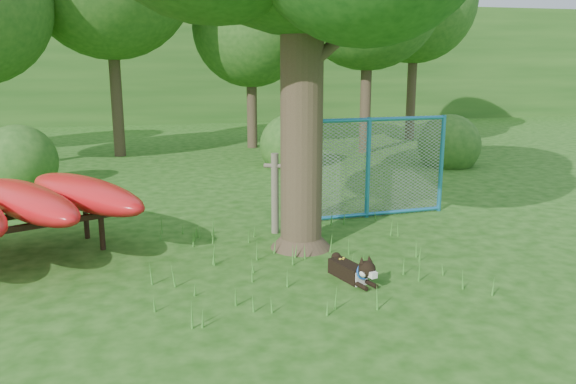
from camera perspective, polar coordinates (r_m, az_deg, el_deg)
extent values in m
plane|color=#194A0E|center=(7.53, 0.49, -9.48)|extent=(80.00, 80.00, 0.00)
cylinder|color=#3B2E20|center=(8.61, 1.41, 10.72)|extent=(0.67, 0.67, 5.10)
cone|color=#3B2E20|center=(8.99, 1.33, -4.07)|extent=(1.01, 1.01, 0.51)
cylinder|color=#3B2E20|center=(8.80, 5.43, 15.37)|extent=(1.41, 0.70, 1.09)
cylinder|color=#3B2E20|center=(8.73, -2.32, 18.12)|extent=(1.13, 0.71, 1.04)
cylinder|color=#645B4B|center=(9.64, -1.33, -0.17)|extent=(0.17, 0.17, 1.40)
cylinder|color=#645B4B|center=(9.54, -1.35, 2.68)|extent=(0.38, 0.22, 0.08)
cylinder|color=black|center=(9.34, -18.37, -3.99)|extent=(0.11, 0.11, 0.54)
cylinder|color=black|center=(10.03, -19.81, -2.96)|extent=(0.11, 0.11, 0.54)
cube|color=black|center=(8.94, -27.01, -3.53)|extent=(2.97, 1.44, 0.09)
ellipsoid|color=red|center=(9.30, -25.04, -0.82)|extent=(2.39, 3.13, 0.52)
ellipsoid|color=red|center=(9.51, -19.98, -0.11)|extent=(2.47, 3.09, 0.52)
cube|color=black|center=(7.79, 6.06, -7.96)|extent=(0.41, 0.66, 0.21)
cube|color=white|center=(7.60, 7.24, -8.61)|extent=(0.22, 0.18, 0.19)
sphere|color=black|center=(7.42, 8.02, -7.78)|extent=(0.23, 0.23, 0.23)
cube|color=white|center=(7.36, 8.53, -8.27)|extent=(0.12, 0.14, 0.08)
sphere|color=white|center=(7.38, 7.67, -8.18)|extent=(0.11, 0.11, 0.11)
sphere|color=white|center=(7.46, 8.53, -7.96)|extent=(0.11, 0.11, 0.11)
cone|color=black|center=(7.37, 7.50, -6.89)|extent=(0.09, 0.10, 0.11)
cone|color=black|center=(7.44, 8.26, -6.72)|extent=(0.12, 0.12, 0.11)
cylinder|color=black|center=(7.47, 7.36, -9.41)|extent=(0.14, 0.27, 0.06)
cylinder|color=black|center=(7.57, 8.33, -9.16)|extent=(0.14, 0.27, 0.06)
sphere|color=black|center=(8.04, 4.92, -6.61)|extent=(0.14, 0.14, 0.14)
torus|color=blue|center=(7.49, 7.68, -8.00)|extent=(0.23, 0.13, 0.22)
cylinder|color=teal|center=(10.13, -0.03, 1.95)|extent=(0.09, 0.09, 1.92)
cylinder|color=teal|center=(10.72, 8.13, 2.41)|extent=(0.09, 0.09, 1.92)
cylinder|color=teal|center=(11.51, 15.31, 2.78)|extent=(0.09, 0.09, 1.92)
cylinder|color=teal|center=(10.60, 8.28, 7.29)|extent=(3.19, 0.38, 0.07)
cylinder|color=teal|center=(10.92, 7.98, -2.26)|extent=(3.19, 0.38, 0.07)
plane|color=gray|center=(10.72, 8.13, 2.41)|extent=(3.18, 0.30, 3.19)
cylinder|color=#42892D|center=(7.97, 5.41, -7.52)|extent=(0.02, 0.02, 0.20)
sphere|color=yellow|center=(7.93, 5.42, -6.84)|extent=(0.04, 0.04, 0.04)
sphere|color=yellow|center=(7.96, 5.67, -6.71)|extent=(0.04, 0.04, 0.04)
sphere|color=yellow|center=(7.96, 5.16, -6.85)|extent=(0.04, 0.04, 0.04)
sphere|color=yellow|center=(7.91, 5.61, -6.90)|extent=(0.04, 0.04, 0.04)
sphere|color=yellow|center=(7.91, 5.31, -6.83)|extent=(0.04, 0.04, 0.04)
cylinder|color=#3B2E20|center=(18.86, -17.17, 11.43)|extent=(0.36, 0.36, 5.25)
cylinder|color=#3B2E20|center=(20.06, -3.71, 9.99)|extent=(0.36, 0.36, 3.85)
sphere|color=#27561C|center=(20.08, -3.80, 16.28)|extent=(4.00, 4.00, 4.00)
cylinder|color=#3B2E20|center=(18.98, 7.94, 11.13)|extent=(0.36, 0.36, 4.76)
cylinder|color=#3B2E20|center=(22.90, 12.49, 11.37)|extent=(0.36, 0.36, 4.90)
sphere|color=#27561C|center=(23.02, 12.83, 18.34)|extent=(4.60, 4.60, 4.60)
sphere|color=#27561C|center=(14.98, -25.45, 0.47)|extent=(1.80, 1.80, 1.80)
sphere|color=#27561C|center=(17.09, 15.92, 2.59)|extent=(1.80, 1.80, 1.80)
sphere|color=#27561C|center=(16.45, 0.26, 2.69)|extent=(1.80, 1.80, 1.80)
cube|color=#27561C|center=(34.84, -10.13, 12.70)|extent=(80.00, 12.00, 6.00)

